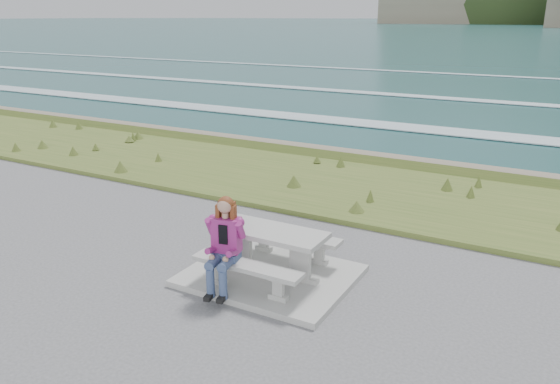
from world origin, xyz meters
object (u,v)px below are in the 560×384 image
(picnic_table, at_px, (270,240))
(bench_seaward, at_px, (291,238))
(seated_woman, at_px, (223,258))
(bench_landward, at_px, (247,270))

(picnic_table, height_order, bench_seaward, picnic_table)
(seated_woman, bearing_deg, bench_seaward, 66.08)
(bench_landward, bearing_deg, bench_seaward, 90.00)
(picnic_table, distance_m, bench_landward, 0.74)
(bench_seaward, height_order, seated_woman, seated_woman)
(seated_woman, bearing_deg, picnic_table, 56.62)
(picnic_table, relative_size, bench_landward, 1.00)
(picnic_table, height_order, seated_woman, seated_woman)
(bench_seaward, bearing_deg, bench_landward, -90.00)
(bench_seaward, relative_size, seated_woman, 1.25)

